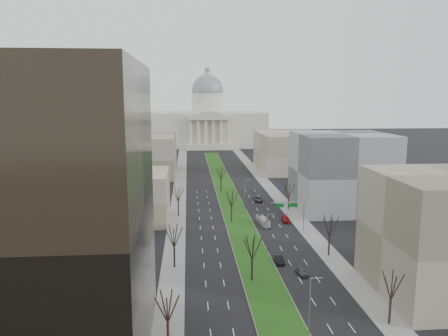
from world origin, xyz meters
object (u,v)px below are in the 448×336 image
car_grey_far (258,199)px  box_van (263,221)px  car_grey_near (302,271)px  car_red (286,219)px  car_black (279,259)px

car_grey_far → box_van: 27.28m
car_grey_near → car_grey_far: (1.05, 61.70, 0.07)m
car_grey_near → car_red: size_ratio=0.79×
box_van → car_red: bearing=11.5°
car_grey_near → car_black: 7.44m
car_black → car_grey_far: 55.16m
car_black → car_grey_far: (4.27, 54.99, -0.00)m
car_grey_near → box_van: (-1.93, 34.58, 0.42)m
car_black → car_red: bearing=75.9°
car_grey_near → car_grey_far: 61.71m
car_red → box_van: 7.41m
car_black → box_van: 27.91m
car_red → car_black: bearing=-101.7°
car_black → box_van: (1.29, 27.88, 0.35)m
car_grey_near → car_black: size_ratio=0.87×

